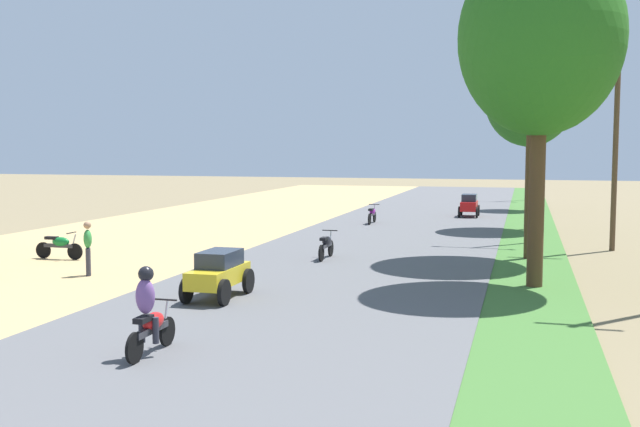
% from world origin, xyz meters
% --- Properties ---
extents(parked_motorbike_third, '(1.80, 0.54, 0.94)m').
position_xyz_m(parked_motorbike_third, '(-9.85, 19.55, 0.55)').
color(parked_motorbike_third, black).
rests_on(parked_motorbike_third, dirt_shoulder).
extents(pedestrian_on_shoulder, '(0.39, 0.43, 1.62)m').
position_xyz_m(pedestrian_on_shoulder, '(-7.05, 16.92, 0.96)').
color(pedestrian_on_shoulder, '#33333D').
rests_on(pedestrian_on_shoulder, dirt_shoulder).
extents(median_tree_nearest, '(4.38, 4.38, 9.36)m').
position_xyz_m(median_tree_nearest, '(5.73, 18.70, 6.76)').
color(median_tree_nearest, '#4C351E').
rests_on(median_tree_nearest, median_strip).
extents(median_tree_second, '(4.69, 4.69, 10.33)m').
position_xyz_m(median_tree_second, '(5.56, 23.99, 8.11)').
color(median_tree_second, '#4C351E').
rests_on(median_tree_second, median_strip).
extents(median_tree_third, '(4.07, 4.07, 8.30)m').
position_xyz_m(median_tree_third, '(5.54, 33.42, 6.12)').
color(median_tree_third, '#4C351E').
rests_on(median_tree_third, median_strip).
extents(median_tree_fourth, '(3.11, 3.11, 6.96)m').
position_xyz_m(median_tree_fourth, '(5.75, 44.70, 5.41)').
color(median_tree_fourth, '#4C351E').
rests_on(median_tree_fourth, median_strip).
extents(streetlamp_near, '(3.16, 0.20, 7.56)m').
position_xyz_m(streetlamp_near, '(5.80, 28.52, 4.43)').
color(streetlamp_near, gray).
rests_on(streetlamp_near, median_strip).
extents(streetlamp_mid, '(3.16, 0.20, 8.35)m').
position_xyz_m(streetlamp_mid, '(5.80, 53.45, 4.84)').
color(streetlamp_mid, gray).
rests_on(streetlamp_mid, median_strip).
extents(utility_pole_far, '(1.80, 0.20, 9.93)m').
position_xyz_m(utility_pole_far, '(8.62, 27.25, 5.16)').
color(utility_pole_far, brown).
rests_on(utility_pole_far, ground).
extents(car_sedan_yellow, '(1.10, 2.26, 1.19)m').
position_xyz_m(car_sedan_yellow, '(-1.96, 14.82, 0.74)').
color(car_sedan_yellow, gold).
rests_on(car_sedan_yellow, road_strip).
extents(car_hatchback_red, '(1.04, 2.00, 1.23)m').
position_xyz_m(car_hatchback_red, '(2.49, 39.03, 0.75)').
color(car_hatchback_red, red).
rests_on(car_hatchback_red, road_strip).
extents(motorbike_foreground_rider, '(0.54, 1.80, 1.66)m').
position_xyz_m(motorbike_foreground_rider, '(-1.11, 9.65, 0.86)').
color(motorbike_foreground_rider, black).
rests_on(motorbike_foreground_rider, road_strip).
extents(motorbike_ahead_second, '(0.54, 1.80, 0.94)m').
position_xyz_m(motorbike_ahead_second, '(-1.06, 21.94, 0.57)').
color(motorbike_ahead_second, black).
rests_on(motorbike_ahead_second, road_strip).
extents(motorbike_ahead_third, '(0.54, 1.80, 0.94)m').
position_xyz_m(motorbike_ahead_third, '(-1.90, 33.94, 0.57)').
color(motorbike_ahead_third, black).
rests_on(motorbike_ahead_third, road_strip).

